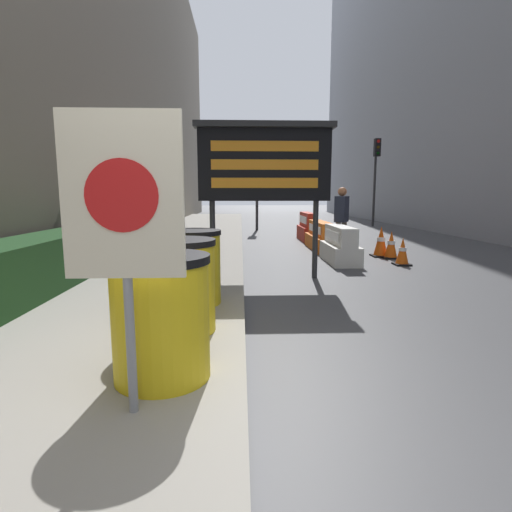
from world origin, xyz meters
The scene contains 17 objects.
ground_plane centered at (0.00, 0.00, 0.00)m, with size 120.00×120.00×0.00m, color #474749.
hedge_strip centered at (-3.07, 3.68, 0.53)m, with size 0.90×5.85×0.78m.
bare_tree centered at (-3.06, 7.12, 1.66)m, with size 1.41×1.36×3.12m.
barrel_drum_foreground centered at (-0.65, 0.50, 0.62)m, with size 0.76×0.76×0.96m.
barrel_drum_middle centered at (-0.68, 1.58, 0.62)m, with size 0.76×0.76×0.96m.
barrel_drum_back centered at (-0.67, 2.65, 0.62)m, with size 0.76×0.76×0.96m.
warning_sign centered at (-0.74, -0.01, 1.43)m, with size 0.73×0.08×1.90m.
message_board centered at (0.39, 4.83, 2.09)m, with size 2.49×0.36×2.80m.
jersey_barrier_white centered at (2.24, 6.57, 0.37)m, with size 0.62×1.66×0.83m.
jersey_barrier_orange_near centered at (2.24, 8.78, 0.35)m, with size 0.59×2.12×0.79m.
jersey_barrier_red_striped centered at (2.24, 11.08, 0.42)m, with size 0.51×1.75×0.95m.
traffic_cone_near centered at (3.52, 6.12, 0.30)m, with size 0.34×0.34×0.61m.
traffic_cone_mid centered at (3.48, 7.38, 0.38)m, with size 0.43×0.43×0.77m.
traffic_cone_far centered at (3.63, 7.07, 0.33)m, with size 0.38×0.38×0.67m.
traffic_light_near_curb centered at (0.67, 15.10, 2.53)m, with size 0.28×0.44×3.47m.
traffic_light_far_side centered at (6.60, 17.29, 3.07)m, with size 0.28×0.45×4.25m.
pedestrian_worker centered at (2.60, 7.94, 1.03)m, with size 0.46×0.53×1.74m.
Camera 1 is at (-0.04, -2.46, 1.53)m, focal length 28.00 mm.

